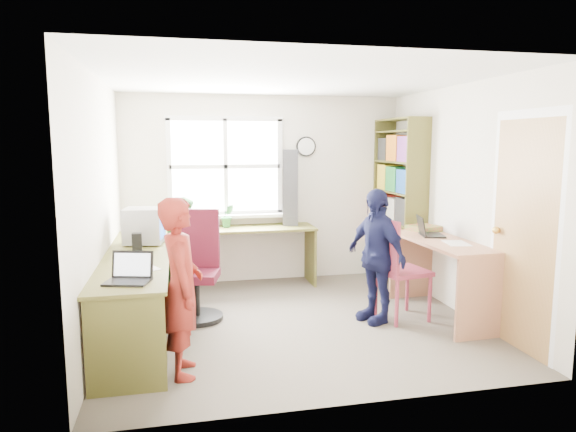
% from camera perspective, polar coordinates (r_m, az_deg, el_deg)
% --- Properties ---
extents(room, '(3.64, 3.44, 2.44)m').
position_cam_1_polar(room, '(5.12, 0.48, 1.62)').
color(room, '#4F483E').
rests_on(room, ground).
extents(l_desk, '(2.38, 2.95, 0.75)m').
position_cam_1_polar(l_desk, '(4.77, -14.27, -8.44)').
color(l_desk, brown).
rests_on(l_desk, ground).
extents(right_desk, '(0.70, 1.42, 0.81)m').
position_cam_1_polar(right_desk, '(5.58, 17.15, -4.77)').
color(right_desk, tan).
rests_on(right_desk, ground).
extents(bookshelf, '(0.30, 1.02, 2.10)m').
position_cam_1_polar(bookshelf, '(6.69, 12.20, 1.12)').
color(bookshelf, brown).
rests_on(bookshelf, ground).
extents(swivel_chair, '(0.63, 0.63, 1.11)m').
position_cam_1_polar(swivel_chair, '(5.38, -9.95, -6.17)').
color(swivel_chair, black).
rests_on(swivel_chair, ground).
extents(wooden_chair, '(0.52, 0.52, 1.05)m').
position_cam_1_polar(wooden_chair, '(5.33, 11.98, -5.39)').
color(wooden_chair, '#963245').
rests_on(wooden_chair, ground).
extents(crt_monitor, '(0.43, 0.40, 0.38)m').
position_cam_1_polar(crt_monitor, '(5.54, -15.70, -1.07)').
color(crt_monitor, '#A1A1A5').
rests_on(crt_monitor, l_desk).
extents(laptop_left, '(0.38, 0.34, 0.22)m').
position_cam_1_polar(laptop_left, '(4.11, -17.19, -6.24)').
color(laptop_left, black).
rests_on(laptop_left, l_desk).
extents(laptop_right, '(0.33, 0.37, 0.21)m').
position_cam_1_polar(laptop_right, '(5.70, 15.26, -1.64)').
color(laptop_right, black).
rests_on(laptop_right, right_desk).
extents(speaker_a, '(0.09, 0.09, 0.18)m').
position_cam_1_polar(speaker_a, '(5.18, -16.43, -2.84)').
color(speaker_a, black).
rests_on(speaker_a, l_desk).
extents(speaker_b, '(0.10, 0.10, 0.19)m').
position_cam_1_polar(speaker_b, '(5.71, -15.73, -1.80)').
color(speaker_b, black).
rests_on(speaker_b, l_desk).
extents(cd_tower, '(0.23, 0.21, 0.97)m').
position_cam_1_polar(cd_tower, '(6.53, 0.28, 3.16)').
color(cd_tower, black).
rests_on(cd_tower, l_desk).
extents(game_box, '(0.38, 0.38, 0.06)m').
position_cam_1_polar(game_box, '(6.03, 14.90, -1.31)').
color(game_box, red).
rests_on(game_box, right_desk).
extents(paper_a, '(0.34, 0.38, 0.00)m').
position_cam_1_polar(paper_a, '(4.52, -15.96, -5.57)').
color(paper_a, silver).
rests_on(paper_a, l_desk).
extents(paper_b, '(0.26, 0.34, 0.00)m').
position_cam_1_polar(paper_b, '(5.37, 18.22, -2.89)').
color(paper_b, silver).
rests_on(paper_b, right_desk).
extents(potted_plant, '(0.18, 0.15, 0.29)m').
position_cam_1_polar(potted_plant, '(6.44, -6.72, 0.02)').
color(potted_plant, '#317C3E').
rests_on(potted_plant, l_desk).
extents(person_red, '(0.35, 0.52, 1.39)m').
position_cam_1_polar(person_red, '(4.06, -11.78, -7.77)').
color(person_red, maroon).
rests_on(person_red, ground).
extents(person_green, '(0.58, 0.67, 1.19)m').
position_cam_1_polar(person_green, '(5.98, -11.41, -3.63)').
color(person_green, '#2D702F').
rests_on(person_green, ground).
extents(person_navy, '(0.57, 0.86, 1.35)m').
position_cam_1_polar(person_navy, '(5.23, 9.71, -4.36)').
color(person_navy, '#121438').
rests_on(person_navy, ground).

